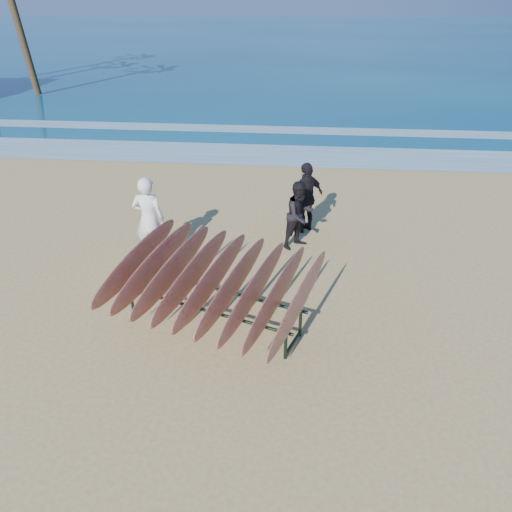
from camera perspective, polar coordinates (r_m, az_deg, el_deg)
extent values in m
plane|color=tan|center=(8.76, -0.52, -7.97)|extent=(120.00, 120.00, 0.00)
plane|color=navy|center=(62.23, 5.35, 23.54)|extent=(160.00, 160.00, 0.00)
plane|color=white|center=(17.80, 2.97, 11.44)|extent=(160.00, 160.00, 0.00)
plane|color=white|center=(21.17, 3.48, 14.19)|extent=(160.00, 160.00, 0.00)
cylinder|color=black|center=(9.21, -13.98, -5.03)|extent=(0.06, 0.06, 0.50)
cylinder|color=black|center=(7.94, 3.40, -10.20)|extent=(0.06, 0.06, 0.50)
cylinder|color=black|center=(9.63, -11.64, -3.14)|extent=(0.06, 0.06, 0.50)
cylinder|color=black|center=(8.42, 5.08, -7.68)|extent=(0.06, 0.06, 0.50)
cylinder|color=black|center=(8.32, -6.08, -6.12)|extent=(3.04, 1.12, 0.06)
cylinder|color=black|center=(8.79, -3.93, -3.96)|extent=(3.04, 1.12, 0.06)
cylinder|color=black|center=(9.51, -12.67, -4.93)|extent=(0.26, 0.63, 0.04)
cylinder|color=black|center=(8.28, 4.23, -9.84)|extent=(0.26, 0.63, 0.04)
ellipsoid|color=maroon|center=(9.13, -13.56, -0.53)|extent=(0.94, 2.49, 1.04)
ellipsoid|color=maroon|center=(8.92, -11.59, -1.04)|extent=(0.94, 2.49, 1.04)
ellipsoid|color=maroon|center=(8.71, -9.52, -1.58)|extent=(0.94, 2.49, 1.04)
ellipsoid|color=maroon|center=(8.52, -7.35, -2.15)|extent=(0.94, 2.49, 1.04)
ellipsoid|color=maroon|center=(8.34, -5.08, -2.73)|extent=(0.94, 2.49, 1.04)
ellipsoid|color=maroon|center=(8.18, -2.72, -3.34)|extent=(0.94, 2.49, 1.04)
ellipsoid|color=maroon|center=(8.03, -0.26, -3.96)|extent=(0.94, 2.49, 1.04)
ellipsoid|color=maroon|center=(7.90, 2.29, -4.59)|extent=(0.94, 2.49, 1.04)
ellipsoid|color=maroon|center=(7.78, 4.92, -5.24)|extent=(0.94, 2.49, 1.04)
imported|color=white|center=(10.68, -12.17, 4.14)|extent=(0.68, 0.46, 1.84)
imported|color=black|center=(11.05, 5.01, 4.69)|extent=(0.94, 0.94, 1.54)
imported|color=black|center=(11.82, 5.78, 6.67)|extent=(1.00, 0.98, 1.69)
cylinder|color=brown|center=(30.03, -25.60, 22.95)|extent=(0.36, 1.58, 7.19)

